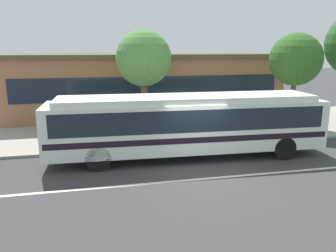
% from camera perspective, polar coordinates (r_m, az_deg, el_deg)
% --- Properties ---
extents(ground_plane, '(120.00, 120.00, 0.00)m').
position_cam_1_polar(ground_plane, '(13.17, 5.61, -7.68)').
color(ground_plane, '#37393B').
extents(sidewalk_slab, '(60.00, 8.00, 0.12)m').
position_cam_1_polar(sidewalk_slab, '(19.79, -0.76, -0.30)').
color(sidewalk_slab, '#9C9588').
rests_on(sidewalk_slab, ground_plane).
extents(lane_stripe_center, '(56.00, 0.16, 0.01)m').
position_cam_1_polar(lane_stripe_center, '(12.47, 6.75, -8.93)').
color(lane_stripe_center, silver).
rests_on(lane_stripe_center, ground_plane).
extents(transit_bus, '(11.95, 2.89, 2.72)m').
position_cam_1_polar(transit_bus, '(14.37, 3.39, 0.74)').
color(transit_bus, silver).
rests_on(transit_bus, ground_plane).
extents(pedestrian_waiting_near_sign, '(0.36, 0.36, 1.68)m').
position_cam_1_polar(pedestrian_waiting_near_sign, '(17.53, 0.76, 1.43)').
color(pedestrian_waiting_near_sign, '#293A4B').
rests_on(pedestrian_waiting_near_sign, sidewalk_slab).
extents(pedestrian_walking_along_curb, '(0.42, 0.42, 1.63)m').
position_cam_1_polar(pedestrian_walking_along_curb, '(16.95, -14.76, 0.48)').
color(pedestrian_walking_along_curb, '#3B3F3D').
rests_on(pedestrian_walking_along_curb, sidewalk_slab).
extents(bus_stop_sign, '(0.08, 0.44, 2.31)m').
position_cam_1_polar(bus_stop_sign, '(18.06, 18.46, 2.71)').
color(bus_stop_sign, gray).
rests_on(bus_stop_sign, sidewalk_slab).
extents(street_tree_near_stop, '(3.03, 3.03, 5.54)m').
position_cam_1_polar(street_tree_near_stop, '(18.45, -4.21, 11.38)').
color(street_tree_near_stop, brown).
rests_on(street_tree_near_stop, sidewalk_slab).
extents(street_tree_mid_block, '(2.99, 2.99, 5.43)m').
position_cam_1_polar(street_tree_mid_block, '(20.62, 21.08, 10.56)').
color(street_tree_mid_block, brown).
rests_on(street_tree_mid_block, sidewalk_slab).
extents(station_building, '(18.74, 7.46, 4.30)m').
position_cam_1_polar(station_building, '(24.46, -4.20, 7.26)').
color(station_building, '#956443').
rests_on(station_building, ground_plane).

